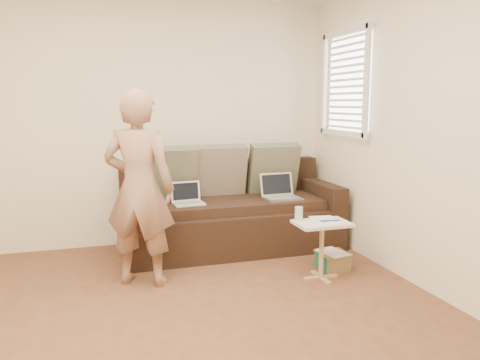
{
  "coord_description": "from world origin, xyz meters",
  "views": [
    {
      "loc": [
        -0.54,
        -2.88,
        1.51
      ],
      "look_at": [
        0.8,
        1.4,
        0.78
      ],
      "focal_mm": 35.8,
      "sensor_mm": 36.0,
      "label": 1
    }
  ],
  "objects_px": {
    "sofa": "(231,208)",
    "laptop_white": "(189,204)",
    "person": "(139,188)",
    "striped_box": "(333,261)",
    "laptop_silver": "(283,199)",
    "drinking_glass": "(299,214)",
    "side_table": "(321,250)"
  },
  "relations": [
    {
      "from": "laptop_silver",
      "to": "drinking_glass",
      "type": "relative_size",
      "value": 3.07
    },
    {
      "from": "laptop_silver",
      "to": "person",
      "type": "distance_m",
      "value": 1.64
    },
    {
      "from": "person",
      "to": "striped_box",
      "type": "distance_m",
      "value": 1.85
    },
    {
      "from": "side_table",
      "to": "striped_box",
      "type": "bearing_deg",
      "value": 39.11
    },
    {
      "from": "person",
      "to": "side_table",
      "type": "height_order",
      "value": "person"
    },
    {
      "from": "side_table",
      "to": "striped_box",
      "type": "distance_m",
      "value": 0.31
    },
    {
      "from": "person",
      "to": "laptop_silver",
      "type": "bearing_deg",
      "value": -133.91
    },
    {
      "from": "side_table",
      "to": "laptop_silver",
      "type": "bearing_deg",
      "value": 89.0
    },
    {
      "from": "sofa",
      "to": "side_table",
      "type": "height_order",
      "value": "sofa"
    },
    {
      "from": "laptop_silver",
      "to": "person",
      "type": "height_order",
      "value": "person"
    },
    {
      "from": "sofa",
      "to": "striped_box",
      "type": "height_order",
      "value": "sofa"
    },
    {
      "from": "drinking_glass",
      "to": "side_table",
      "type": "bearing_deg",
      "value": -31.72
    },
    {
      "from": "person",
      "to": "drinking_glass",
      "type": "relative_size",
      "value": 13.55
    },
    {
      "from": "laptop_silver",
      "to": "drinking_glass",
      "type": "distance_m",
      "value": 0.84
    },
    {
      "from": "sofa",
      "to": "person",
      "type": "xyz_separation_m",
      "value": [
        -1.0,
        -0.73,
        0.39
      ]
    },
    {
      "from": "sofa",
      "to": "person",
      "type": "height_order",
      "value": "person"
    },
    {
      "from": "striped_box",
      "to": "laptop_silver",
      "type": "bearing_deg",
      "value": 103.67
    },
    {
      "from": "sofa",
      "to": "striped_box",
      "type": "xyz_separation_m",
      "value": [
        0.69,
        -0.92,
        -0.34
      ]
    },
    {
      "from": "person",
      "to": "striped_box",
      "type": "bearing_deg",
      "value": -161.11
    },
    {
      "from": "person",
      "to": "side_table",
      "type": "bearing_deg",
      "value": -168.07
    },
    {
      "from": "drinking_glass",
      "to": "sofa",
      "type": "bearing_deg",
      "value": 108.11
    },
    {
      "from": "drinking_glass",
      "to": "laptop_white",
      "type": "bearing_deg",
      "value": 132.87
    },
    {
      "from": "side_table",
      "to": "laptop_white",
      "type": "bearing_deg",
      "value": 135.13
    },
    {
      "from": "sofa",
      "to": "laptop_white",
      "type": "bearing_deg",
      "value": -165.14
    },
    {
      "from": "laptop_white",
      "to": "person",
      "type": "relative_size",
      "value": 0.18
    },
    {
      "from": "sofa",
      "to": "drinking_glass",
      "type": "bearing_deg",
      "value": -71.89
    },
    {
      "from": "sofa",
      "to": "laptop_silver",
      "type": "bearing_deg",
      "value": -17.24
    },
    {
      "from": "laptop_silver",
      "to": "drinking_glass",
      "type": "xyz_separation_m",
      "value": [
        -0.19,
        -0.82,
        0.04
      ]
    },
    {
      "from": "laptop_white",
      "to": "striped_box",
      "type": "bearing_deg",
      "value": -38.94
    },
    {
      "from": "person",
      "to": "drinking_glass",
      "type": "distance_m",
      "value": 1.37
    },
    {
      "from": "sofa",
      "to": "side_table",
      "type": "bearing_deg",
      "value": -65.61
    },
    {
      "from": "sofa",
      "to": "striped_box",
      "type": "distance_m",
      "value": 1.2
    }
  ]
}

